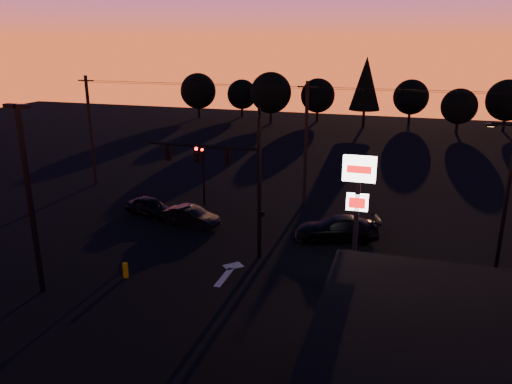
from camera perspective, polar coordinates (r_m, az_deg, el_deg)
ground at (r=25.66m, az=-5.51°, el=-10.50°), size 120.00×120.00×0.00m
lane_arrow at (r=26.87m, az=-3.14°, el=-9.08°), size 1.20×3.10×0.01m
traffic_signal_mast at (r=27.38m, az=-2.82°, el=2.47°), size 6.79×0.52×8.58m
secondary_signal at (r=36.39m, az=-6.05°, el=2.78°), size 0.30×0.31×4.35m
parking_lot_light at (r=25.19m, az=-24.57°, el=0.35°), size 1.25×0.30×9.14m
pylon_sign at (r=23.54m, az=11.54°, el=-0.42°), size 1.50×0.28×6.80m
streetlight at (r=27.88m, az=26.61°, el=-0.22°), size 1.55×0.35×8.00m
utility_pole_0 at (r=43.50m, az=-18.36°, el=6.72°), size 1.40×0.26×9.00m
utility_pole_1 at (r=36.31m, az=5.71°, el=5.56°), size 1.40×0.26×9.00m
power_wires at (r=35.72m, az=5.90°, el=11.81°), size 36.00×1.22×0.07m
bollard at (r=26.95m, az=-14.68°, el=-8.65°), size 0.27×0.27×0.80m
tree_0 at (r=77.74m, az=-6.62°, el=11.40°), size 5.36×5.36×6.74m
tree_1 at (r=78.44m, az=-1.62°, el=11.09°), size 4.54×4.54×5.71m
tree_2 at (r=71.84m, az=1.71°, el=11.27°), size 5.77×5.78×7.26m
tree_3 at (r=74.47m, az=7.07°, el=10.88°), size 4.95×4.95×6.22m
tree_4 at (r=70.39m, az=12.43°, el=12.03°), size 4.18×4.18×9.50m
tree_5 at (r=75.33m, az=17.29°, el=10.32°), size 4.95×4.95×6.22m
tree_6 at (r=69.67m, az=22.20°, el=9.05°), size 4.54×4.54×5.71m
tree_7 at (r=73.31m, az=26.80°, el=9.33°), size 5.36×5.36×6.74m
car_left at (r=35.57m, az=-12.04°, el=-1.61°), size 3.97×2.40×1.26m
car_mid at (r=33.16m, az=-7.40°, el=-2.76°), size 4.06×2.11×1.27m
car_right at (r=30.96m, az=9.21°, el=-4.13°), size 5.47×3.41×1.48m
suv_parked at (r=22.41m, az=17.93°, el=-13.83°), size 3.34×5.18×1.33m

